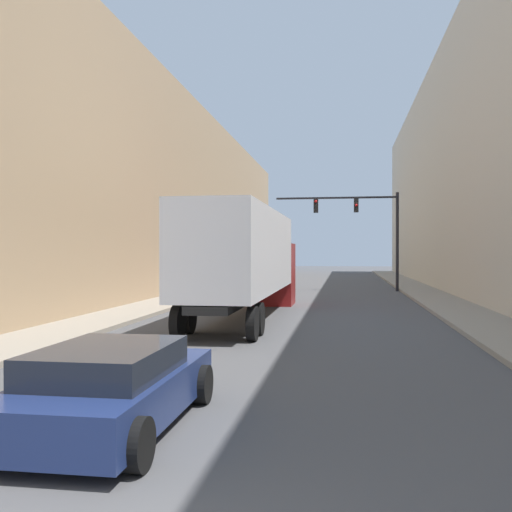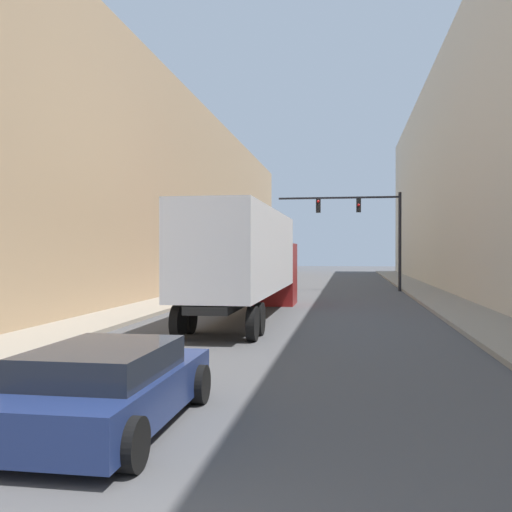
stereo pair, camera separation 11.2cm
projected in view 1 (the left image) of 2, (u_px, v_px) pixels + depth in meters
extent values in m
cube|color=gray|center=(429.00, 295.00, 32.18)|extent=(2.41, 80.00, 0.15)
cube|color=gray|center=(201.00, 293.00, 34.22)|extent=(2.41, 80.00, 0.15)
cube|color=beige|center=(508.00, 156.00, 31.49)|extent=(6.00, 80.00, 15.63)
cube|color=tan|center=(134.00, 190.00, 34.82)|extent=(6.00, 80.00, 12.68)
cube|color=silver|center=(243.00, 251.00, 20.61)|extent=(2.48, 11.37, 2.90)
cube|color=black|center=(243.00, 295.00, 20.62)|extent=(1.24, 11.37, 0.24)
cube|color=maroon|center=(268.00, 274.00, 27.38)|extent=(2.48, 2.32, 2.92)
cylinder|color=black|center=(178.00, 322.00, 16.36)|extent=(0.25, 1.00, 1.00)
cylinder|color=black|center=(253.00, 324.00, 16.02)|extent=(0.25, 1.00, 1.00)
cylinder|color=black|center=(189.00, 317.00, 17.54)|extent=(0.25, 1.00, 1.00)
cylinder|color=black|center=(259.00, 319.00, 17.21)|extent=(0.25, 1.00, 1.00)
cylinder|color=black|center=(245.00, 294.00, 27.56)|extent=(0.25, 1.00, 1.00)
cylinder|color=black|center=(290.00, 294.00, 27.22)|extent=(0.25, 1.00, 1.00)
cube|color=navy|center=(114.00, 394.00, 8.15)|extent=(1.86, 4.29, 0.62)
cube|color=#1E232D|center=(107.00, 361.00, 7.94)|extent=(1.63, 2.36, 0.41)
cylinder|color=black|center=(96.00, 380.00, 9.73)|extent=(0.25, 0.64, 0.64)
cylinder|color=black|center=(202.00, 384.00, 9.44)|extent=(0.25, 0.64, 0.64)
cylinder|color=black|center=(137.00, 445.00, 6.48)|extent=(0.25, 0.64, 0.64)
cylinder|color=black|center=(397.00, 242.00, 36.67)|extent=(0.20, 0.20, 6.37)
cube|color=black|center=(336.00, 198.00, 37.25)|extent=(7.84, 0.12, 0.12)
cube|color=black|center=(356.00, 205.00, 37.06)|extent=(0.30, 0.24, 0.90)
sphere|color=red|center=(356.00, 205.00, 36.92)|extent=(0.18, 0.18, 0.18)
cube|color=black|center=(316.00, 206.00, 37.46)|extent=(0.30, 0.24, 0.90)
sphere|color=red|center=(316.00, 201.00, 37.32)|extent=(0.18, 0.18, 0.18)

